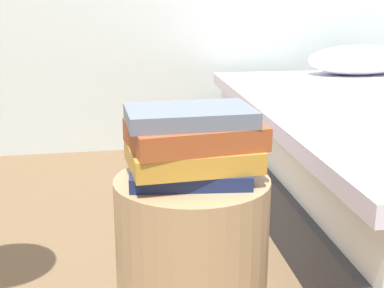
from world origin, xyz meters
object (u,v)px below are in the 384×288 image
Objects in this scene: book_slate at (190,116)px; book_ochre at (191,156)px; side_table at (192,279)px; book_navy at (189,172)px; book_rust at (195,135)px.

book_ochre is at bearing 30.67° from book_slate.
side_table is 0.30m from book_ochre.
book_slate is (-0.00, -0.00, 0.09)m from book_ochre.
book_navy is 0.93× the size of book_ochre.
book_navy is at bearing 100.35° from book_slate.
side_table is 1.84× the size of book_slate.
book_navy is at bearing 166.54° from side_table.
side_table is 1.93× the size of book_navy.
book_ochre reaches higher than book_navy.
book_slate reaches higher than book_navy.
book_ochre is (0.00, -0.00, 0.04)m from book_navy.
book_rust is 0.04m from book_slate.
book_rust is (0.01, -0.00, 0.35)m from side_table.
book_navy is 0.13m from book_slate.
book_slate reaches higher than book_ochre.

